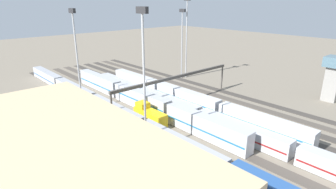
{
  "coord_description": "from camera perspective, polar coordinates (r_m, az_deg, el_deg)",
  "views": [
    {
      "loc": [
        -55.69,
        53.93,
        29.44
      ],
      "look_at": [
        2.86,
        0.99,
        2.5
      ],
      "focal_mm": 29.28,
      "sensor_mm": 36.0,
      "label": 1
    }
  ],
  "objects": [
    {
      "name": "train_on_track_5",
      "position": [
        70.06,
        6.7,
        -4.36
      ],
      "size": [
        95.6,
        3.06,
        3.8
      ],
      "color": "#B7BABF",
      "rests_on": "ground_plane"
    },
    {
      "name": "light_mast_1",
      "position": [
        77.73,
        -18.59,
        9.15
      ],
      "size": [
        2.8,
        0.7,
        27.78
      ],
      "color": "#9EA0A5",
      "rests_on": "ground_plane"
    },
    {
      "name": "light_mast_2",
      "position": [
        108.88,
        3.91,
        13.47
      ],
      "size": [
        2.8,
        0.7,
        30.87
      ],
      "color": "#9EA0A5",
      "rests_on": "ground_plane"
    },
    {
      "name": "light_mast_0",
      "position": [
        108.18,
        2.95,
        12.27
      ],
      "size": [
        2.8,
        0.7,
        26.76
      ],
      "color": "#9EA0A5",
      "rests_on": "ground_plane"
    },
    {
      "name": "track_bed_4",
      "position": [
        82.9,
        1.83,
        -1.92
      ],
      "size": [
        140.0,
        2.8,
        0.12
      ],
      "primitive_type": "cube",
      "color": "#3D3833",
      "rests_on": "ground_plane"
    },
    {
      "name": "track_bed_7",
      "position": [
        74.03,
        -6.6,
        -4.67
      ],
      "size": [
        140.0,
        2.8,
        0.12
      ],
      "primitive_type": "cube",
      "color": "#4C443D",
      "rests_on": "ground_plane"
    },
    {
      "name": "track_bed_0",
      "position": [
        97.11,
        10.37,
        0.92
      ],
      "size": [
        140.0,
        2.8,
        0.12
      ],
      "primitive_type": "cube",
      "color": "#3D3833",
      "rests_on": "ground_plane"
    },
    {
      "name": "train_on_track_8",
      "position": [
        74.74,
        -12.02,
        -3.09
      ],
      "size": [
        114.8,
        3.06,
        4.4
      ],
      "color": "#285193",
      "rests_on": "ground_plane"
    },
    {
      "name": "light_mast_3",
      "position": [
        51.29,
        -5.08,
        5.98
      ],
      "size": [
        2.8,
        0.7,
        28.59
      ],
      "color": "#9EA0A5",
      "rests_on": "ground_plane"
    },
    {
      "name": "track_bed_1",
      "position": [
        93.36,
        8.49,
        0.29
      ],
      "size": [
        140.0,
        2.8,
        0.12
      ],
      "primitive_type": "cube",
      "color": "#4C443D",
      "rests_on": "ground_plane"
    },
    {
      "name": "track_bed_2",
      "position": [
        89.73,
        6.44,
        -0.39
      ],
      "size": [
        140.0,
        2.8,
        0.12
      ],
      "primitive_type": "cube",
      "color": "#3D3833",
      "rests_on": "ground_plane"
    },
    {
      "name": "control_tower",
      "position": [
        97.47,
        31.26,
        3.4
      ],
      "size": [
        6.0,
        6.0,
        13.78
      ],
      "color": "gray",
      "rests_on": "ground_plane"
    },
    {
      "name": "maintenance_shed",
      "position": [
        46.3,
        -19.18,
        -13.37
      ],
      "size": [
        52.26,
        21.44,
        11.13
      ],
      "primitive_type": "cube",
      "color": "tan",
      "rests_on": "ground_plane"
    },
    {
      "name": "signal_gantry",
      "position": [
        80.66,
        1.76,
        3.27
      ],
      "size": [
        0.7,
        45.0,
        8.8
      ],
      "color": "#4C4742",
      "rests_on": "ground_plane"
    },
    {
      "name": "track_bed_3",
      "position": [
        86.24,
        4.23,
        -1.13
      ],
      "size": [
        140.0,
        2.8,
        0.12
      ],
      "primitive_type": "cube",
      "color": "#3D3833",
      "rests_on": "ground_plane"
    },
    {
      "name": "track_bed_6",
      "position": [
        76.78,
        -3.57,
        -3.69
      ],
      "size": [
        140.0,
        2.8,
        0.12
      ],
      "primitive_type": "cube",
      "color": "#4C443D",
      "rests_on": "ground_plane"
    },
    {
      "name": "track_bed_5",
      "position": [
        79.74,
        -0.76,
        -2.78
      ],
      "size": [
        140.0,
        2.8,
        0.12
      ],
      "primitive_type": "cube",
      "color": "#4C443D",
      "rests_on": "ground_plane"
    },
    {
      "name": "track_bed_8",
      "position": [
        71.53,
        -9.86,
        -5.71
      ],
      "size": [
        140.0,
        2.8,
        0.12
      ],
      "primitive_type": "cube",
      "color": "#3D3833",
      "rests_on": "ground_plane"
    },
    {
      "name": "train_on_track_6",
      "position": [
        79.14,
        -5.61,
        -1.07
      ],
      "size": [
        71.4,
        3.06,
        5.0
      ],
      "color": "#B7BABF",
      "rests_on": "ground_plane"
    },
    {
      "name": "train_on_track_7",
      "position": [
        68.98,
        -3.88,
        -4.5
      ],
      "size": [
        10.0,
        3.0,
        5.0
      ],
      "color": "gold",
      "rests_on": "ground_plane"
    },
    {
      "name": "ground_plane",
      "position": [
        82.93,
        1.83,
        -1.96
      ],
      "size": [
        400.0,
        400.0,
        0.0
      ],
      "primitive_type": "plane",
      "color": "#756B5B"
    },
    {
      "name": "train_on_track_4",
      "position": [
        79.33,
        3.89,
        -0.97
      ],
      "size": [
        71.4,
        3.06,
        5.0
      ],
      "color": "silver",
      "rests_on": "ground_plane"
    }
  ]
}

